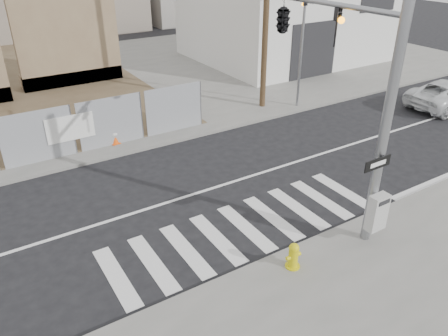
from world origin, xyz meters
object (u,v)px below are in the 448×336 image
fire_hydrant (293,256)px  signal_pole (314,52)px  auto_shop (287,21)px  traffic_cone_d (114,136)px

fire_hydrant → signal_pole: bearing=52.6°
signal_pole → auto_shop: bearing=52.5°
signal_pole → auto_shop: 19.04m
signal_pole → auto_shop: size_ratio=0.58×
signal_pole → traffic_cone_d: (-3.81, 7.11, -4.33)m
auto_shop → traffic_cone_d: 17.35m
signal_pole → traffic_cone_d: signal_pole is taller
signal_pole → auto_shop: signal_pole is taller
fire_hydrant → traffic_cone_d: fire_hydrant is taller
signal_pole → fire_hydrant: bearing=-134.0°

